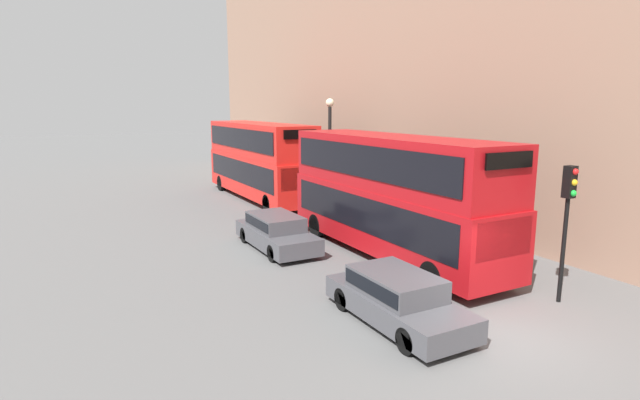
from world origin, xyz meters
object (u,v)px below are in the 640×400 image
(car_dark_sedan, at_px, (397,297))
(car_hatchback, at_px, (276,231))
(traffic_light, at_px, (568,205))
(bus_second_in_queue, at_px, (259,158))
(bus_leading, at_px, (391,191))
(pedestrian, at_px, (373,206))

(car_dark_sedan, bearing_deg, car_hatchback, 90.00)
(traffic_light, bearing_deg, bus_second_in_queue, 94.76)
(bus_leading, relative_size, car_dark_sedan, 2.41)
(bus_second_in_queue, xyz_separation_m, car_hatchback, (-3.40, -10.36, -1.79))
(car_hatchback, xyz_separation_m, traffic_light, (5.01, -8.95, 2.13))
(bus_leading, height_order, car_hatchback, bus_leading)
(bus_leading, bearing_deg, bus_second_in_queue, 90.00)
(bus_leading, distance_m, car_dark_sedan, 6.25)
(car_hatchback, distance_m, pedestrian, 6.56)
(bus_leading, relative_size, pedestrian, 6.74)
(car_dark_sedan, relative_size, traffic_light, 1.12)
(bus_leading, bearing_deg, traffic_light, -75.09)
(bus_second_in_queue, xyz_separation_m, traffic_light, (1.61, -19.31, 0.34))
(bus_leading, relative_size, car_hatchback, 2.33)
(bus_second_in_queue, xyz_separation_m, pedestrian, (2.77, -8.12, -1.79))
(car_hatchback, bearing_deg, bus_leading, -40.48)
(bus_second_in_queue, bearing_deg, car_dark_sedan, -100.58)
(bus_leading, xyz_separation_m, car_dark_sedan, (-3.40, -4.93, -1.77))
(car_dark_sedan, distance_m, car_hatchback, 7.83)
(bus_second_in_queue, height_order, pedestrian, bus_second_in_queue)
(bus_second_in_queue, bearing_deg, traffic_light, -85.24)
(bus_second_in_queue, distance_m, car_hatchback, 11.05)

